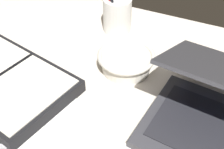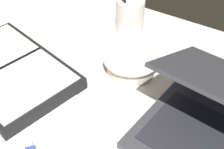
% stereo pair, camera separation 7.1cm
% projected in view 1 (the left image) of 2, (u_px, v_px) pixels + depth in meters
% --- Properties ---
extents(desk_top, '(1.40, 1.00, 0.02)m').
position_uv_depth(desk_top, '(91.00, 121.00, 0.71)').
color(desk_top, beige).
rests_on(desk_top, ground).
extents(bowl, '(0.15, 0.15, 0.05)m').
position_uv_depth(bowl, '(126.00, 61.00, 0.81)').
color(bowl, silver).
rests_on(bowl, desk_top).
extents(pen_cup, '(0.09, 0.09, 0.16)m').
position_uv_depth(pen_cup, '(117.00, 15.00, 0.93)').
color(pen_cup, white).
rests_on(pen_cup, desk_top).
extents(planner, '(0.39, 0.30, 0.04)m').
position_uv_depth(planner, '(1.00, 81.00, 0.77)').
color(planner, black).
rests_on(planner, desk_top).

